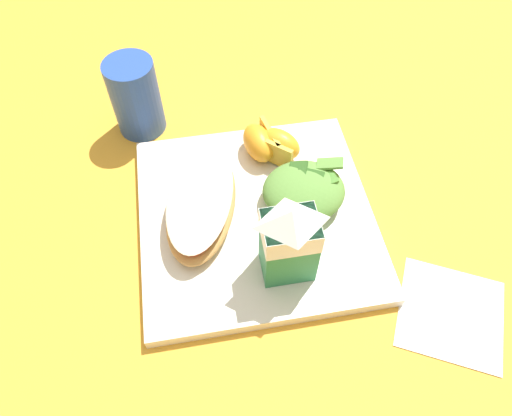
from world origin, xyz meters
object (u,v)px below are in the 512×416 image
cheesy_pizza_bread (201,202)px  green_salad_pile (304,190)px  white_plate (256,216)px  drinking_blue_cup (136,97)px  orange_wedge_front (278,145)px  orange_wedge_middle (260,143)px  milk_carton (289,239)px  paper_napkin (451,313)px

cheesy_pizza_bread → green_salad_pile: (-0.12, 0.01, 0.00)m
white_plate → green_salad_pile: size_ratio=2.66×
green_salad_pile → drinking_blue_cup: drinking_blue_cup is taller
green_salad_pile → orange_wedge_front: size_ratio=1.53×
white_plate → orange_wedge_middle: orange_wedge_middle is taller
white_plate → milk_carton: (-0.02, 0.08, 0.07)m
cheesy_pizza_bread → milk_carton: milk_carton is taller
orange_wedge_middle → drinking_blue_cup: (0.15, -0.09, 0.02)m
white_plate → paper_napkin: 0.25m
drinking_blue_cup → orange_wedge_front: bearing=149.9°
cheesy_pizza_bread → green_salad_pile: size_ratio=1.75×
cheesy_pizza_bread → orange_wedge_middle: bearing=-136.7°
orange_wedge_middle → paper_napkin: bearing=123.6°
cheesy_pizza_bread → milk_carton: bearing=132.3°
white_plate → green_salad_pile: bearing=-172.0°
orange_wedge_front → drinking_blue_cup: drinking_blue_cup is taller
milk_carton → paper_napkin: milk_carton is taller
green_salad_pile → milk_carton: bearing=65.8°
white_plate → paper_napkin: bearing=140.2°
orange_wedge_front → paper_napkin: size_ratio=0.63×
orange_wedge_front → white_plate: bearing=63.4°
orange_wedge_front → orange_wedge_middle: size_ratio=1.04×
white_plate → orange_wedge_front: orange_wedge_front is taller
orange_wedge_front → orange_wedge_middle: (0.02, -0.01, 0.00)m
drinking_blue_cup → orange_wedge_middle: bearing=148.7°
white_plate → paper_napkin: size_ratio=2.55×
orange_wedge_middle → drinking_blue_cup: 0.18m
cheesy_pizza_bread → milk_carton: size_ratio=1.68×
cheesy_pizza_bread → milk_carton: 0.13m
orange_wedge_middle → paper_napkin: size_ratio=0.60×
white_plate → cheesy_pizza_bread: size_ratio=1.52×
green_salad_pile → drinking_blue_cup: 0.26m
white_plate → orange_wedge_middle: 0.10m
white_plate → drinking_blue_cup: bearing=-54.9°
green_salad_pile → paper_napkin: 0.21m
paper_napkin → green_salad_pile: bearing=-52.2°
cheesy_pizza_bread → milk_carton: (-0.08, 0.09, 0.04)m
cheesy_pizza_bread → white_plate: bearing=167.2°
paper_napkin → orange_wedge_middle: bearing=-56.4°
milk_carton → paper_napkin: (-0.17, 0.08, -0.07)m
milk_carton → orange_wedge_middle: (-0.00, -0.17, -0.04)m
orange_wedge_front → drinking_blue_cup: bearing=-30.1°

